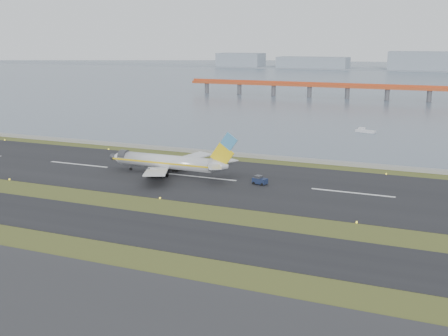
{
  "coord_description": "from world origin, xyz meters",
  "views": [
    {
      "loc": [
        62.47,
        -101.39,
        35.97
      ],
      "look_at": [
        9.91,
        22.0,
        5.18
      ],
      "focal_mm": 45.0,
      "sensor_mm": 36.0,
      "label": 1
    }
  ],
  "objects": [
    {
      "name": "runway_strip",
      "position": [
        0.0,
        30.0,
        0.05
      ],
      "size": [
        1000.0,
        45.0,
        0.1
      ],
      "primitive_type": "cube",
      "color": "black",
      "rests_on": "ground"
    },
    {
      "name": "workboat_near",
      "position": [
        27.68,
        123.01,
        0.59
      ],
      "size": [
        8.1,
        4.53,
        1.88
      ],
      "rotation": [
        0.0,
        0.0,
        -0.29
      ],
      "color": "silver",
      "rests_on": "ground"
    },
    {
      "name": "red_pier",
      "position": [
        20.0,
        250.0,
        7.28
      ],
      "size": [
        260.0,
        5.0,
        10.2
      ],
      "color": "#B5451F",
      "rests_on": "ground"
    },
    {
      "name": "airliner",
      "position": [
        -9.36,
        29.59,
        3.46
      ],
      "size": [
        38.52,
        32.89,
        12.8
      ],
      "color": "silver",
      "rests_on": "ground"
    },
    {
      "name": "seawall",
      "position": [
        0.0,
        60.0,
        0.5
      ],
      "size": [
        1000.0,
        2.5,
        1.0
      ],
      "primitive_type": "cube",
      "color": "gray",
      "rests_on": "ground"
    },
    {
      "name": "taxiway_strip",
      "position": [
        0.0,
        -12.0,
        0.05
      ],
      "size": [
        1000.0,
        18.0,
        0.1
      ],
      "primitive_type": "cube",
      "color": "black",
      "rests_on": "ground"
    },
    {
      "name": "far_shoreline",
      "position": [
        13.62,
        620.0,
        6.07
      ],
      "size": [
        1400.0,
        80.0,
        60.5
      ],
      "color": "gray",
      "rests_on": "ground"
    },
    {
      "name": "bay_water",
      "position": [
        0.0,
        460.0,
        0.0
      ],
      "size": [
        1400.0,
        800.0,
        1.3
      ],
      "primitive_type": "cube",
      "color": "#495669",
      "rests_on": "ground"
    },
    {
      "name": "pushback_tug",
      "position": [
        16.79,
        28.96,
        1.13
      ],
      "size": [
        3.99,
        2.82,
        2.33
      ],
      "rotation": [
        0.0,
        0.0,
        -0.22
      ],
      "color": "#151F3C",
      "rests_on": "ground"
    },
    {
      "name": "ground",
      "position": [
        0.0,
        0.0,
        0.0
      ],
      "size": [
        1000.0,
        1000.0,
        0.0
      ],
      "primitive_type": "plane",
      "color": "#334318",
      "rests_on": "ground"
    }
  ]
}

